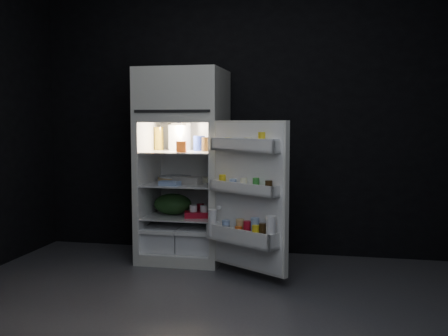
% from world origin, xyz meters
% --- Properties ---
extents(floor, '(4.00, 3.40, 0.00)m').
position_xyz_m(floor, '(0.00, 0.00, 0.00)').
color(floor, '#4B4B50').
rests_on(floor, ground).
extents(wall_back, '(4.00, 0.00, 2.70)m').
position_xyz_m(wall_back, '(0.00, 1.70, 1.35)').
color(wall_back, black).
rests_on(wall_back, ground).
extents(wall_front, '(4.00, 0.00, 2.70)m').
position_xyz_m(wall_front, '(0.00, -1.70, 1.35)').
color(wall_front, black).
rests_on(wall_front, ground).
extents(refrigerator, '(0.76, 0.71, 1.78)m').
position_xyz_m(refrigerator, '(-0.44, 1.32, 0.96)').
color(refrigerator, silver).
rests_on(refrigerator, ground).
extents(fridge_door, '(0.71, 0.55, 1.22)m').
position_xyz_m(fridge_door, '(0.26, 0.74, 0.68)').
color(fridge_door, silver).
rests_on(fridge_door, ground).
extents(milk_jug, '(0.19, 0.19, 0.24)m').
position_xyz_m(milk_jug, '(-0.50, 1.37, 1.15)').
color(milk_jug, white).
rests_on(milk_jug, refrigerator).
extents(mayo_jar, '(0.12, 0.12, 0.14)m').
position_xyz_m(mayo_jar, '(-0.30, 1.35, 1.10)').
color(mayo_jar, '#1C319C').
rests_on(mayo_jar, refrigerator).
extents(jam_jar, '(0.12, 0.12, 0.13)m').
position_xyz_m(jam_jar, '(-0.21, 1.29, 1.09)').
color(jam_jar, '#31200D').
rests_on(jam_jar, refrigerator).
extents(amber_bottle, '(0.11, 0.11, 0.22)m').
position_xyz_m(amber_bottle, '(-0.71, 1.40, 1.14)').
color(amber_bottle, '#B48F1C').
rests_on(amber_bottle, refrigerator).
extents(small_carton, '(0.09, 0.07, 0.10)m').
position_xyz_m(small_carton, '(-0.40, 1.09, 1.08)').
color(small_carton, '#CC5518').
rests_on(small_carton, refrigerator).
extents(egg_carton, '(0.28, 0.16, 0.07)m').
position_xyz_m(egg_carton, '(-0.37, 1.19, 0.76)').
color(egg_carton, gray).
rests_on(egg_carton, refrigerator).
extents(pie, '(0.44, 0.44, 0.04)m').
position_xyz_m(pie, '(-0.55, 1.40, 0.75)').
color(pie, tan).
rests_on(pie, refrigerator).
extents(flat_package, '(0.20, 0.13, 0.04)m').
position_xyz_m(flat_package, '(-0.50, 1.08, 0.75)').
color(flat_package, '#7F99C5').
rests_on(flat_package, refrigerator).
extents(wrapped_pkg, '(0.13, 0.12, 0.05)m').
position_xyz_m(wrapped_pkg, '(-0.25, 1.38, 0.75)').
color(wrapped_pkg, beige).
rests_on(wrapped_pkg, refrigerator).
extents(produce_bag, '(0.38, 0.34, 0.20)m').
position_xyz_m(produce_bag, '(-0.54, 1.28, 0.52)').
color(produce_bag, '#193815').
rests_on(produce_bag, refrigerator).
extents(yogurt_tray, '(0.30, 0.21, 0.05)m').
position_xyz_m(yogurt_tray, '(-0.25, 1.18, 0.45)').
color(yogurt_tray, '#A90E21').
rests_on(yogurt_tray, refrigerator).
extents(small_can_red, '(0.08, 0.08, 0.09)m').
position_xyz_m(small_can_red, '(-0.30, 1.39, 0.47)').
color(small_can_red, '#A90E21').
rests_on(small_can_red, refrigerator).
extents(small_can_silver, '(0.07, 0.07, 0.09)m').
position_xyz_m(small_can_silver, '(-0.17, 1.45, 0.47)').
color(small_can_silver, silver).
rests_on(small_can_silver, refrigerator).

